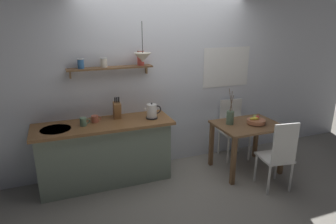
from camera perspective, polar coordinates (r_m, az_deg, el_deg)
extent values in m
plane|color=gray|center=(4.38, 2.45, -12.73)|extent=(14.00, 14.00, 0.00)
cube|color=silver|center=(4.54, 1.74, 6.65)|extent=(6.80, 0.10, 2.70)
cube|color=white|center=(4.85, 11.21, 8.50)|extent=(0.82, 0.01, 0.62)
cube|color=silver|center=(4.85, 11.19, 8.51)|extent=(0.76, 0.01, 0.56)
cube|color=gray|center=(4.22, -11.96, -7.91)|extent=(1.74, 0.52, 0.84)
cube|color=brown|center=(4.03, -12.30, -2.33)|extent=(1.83, 0.63, 0.04)
cylinder|color=#B7BABF|center=(3.97, -20.85, -3.18)|extent=(0.38, 0.38, 0.01)
cube|color=brown|center=(4.07, -11.01, 8.36)|extent=(1.14, 0.18, 0.02)
cube|color=#99754C|center=(4.10, -18.38, 7.00)|extent=(0.02, 0.06, 0.12)
cube|color=#99754C|center=(4.27, -4.23, 8.23)|extent=(0.02, 0.06, 0.12)
cylinder|color=#3366A3|center=(4.01, -16.48, 8.85)|extent=(0.08, 0.08, 0.12)
cylinder|color=silver|center=(4.00, -16.55, 9.75)|extent=(0.09, 0.09, 0.01)
cylinder|color=beige|center=(4.04, -12.27, 9.21)|extent=(0.09, 0.09, 0.11)
cylinder|color=silver|center=(4.03, -12.33, 10.08)|extent=(0.09, 0.09, 0.01)
cylinder|color=#BC4238|center=(4.14, -5.30, 10.31)|extent=(0.09, 0.09, 0.20)
cylinder|color=silver|center=(4.13, -5.34, 11.74)|extent=(0.10, 0.10, 0.01)
cube|color=brown|center=(4.50, 15.12, -2.44)|extent=(0.93, 0.72, 0.03)
cube|color=brown|center=(4.18, 12.49, -9.25)|extent=(0.06, 0.06, 0.70)
cube|color=brown|center=(4.67, 21.16, -7.18)|extent=(0.06, 0.06, 0.70)
cube|color=brown|center=(4.66, 8.36, -6.16)|extent=(0.06, 0.06, 0.70)
cube|color=brown|center=(5.09, 16.60, -4.62)|extent=(0.06, 0.06, 0.70)
cube|color=silver|center=(4.24, 19.83, -8.24)|extent=(0.43, 0.45, 0.03)
cube|color=silver|center=(3.99, 21.67, -5.71)|extent=(0.34, 0.07, 0.53)
cylinder|color=silver|center=(4.55, 20.11, -9.64)|extent=(0.03, 0.03, 0.42)
cylinder|color=silver|center=(4.39, 16.51, -10.29)|extent=(0.03, 0.03, 0.42)
cylinder|color=silver|center=(4.30, 22.60, -11.56)|extent=(0.03, 0.03, 0.42)
cylinder|color=silver|center=(4.14, 18.86, -12.35)|extent=(0.03, 0.03, 0.42)
cube|color=white|center=(4.95, 12.73, -3.76)|extent=(0.47, 0.45, 0.03)
cube|color=white|center=(5.02, 11.93, -0.28)|extent=(0.38, 0.07, 0.49)
cylinder|color=white|center=(4.81, 11.51, -7.28)|extent=(0.03, 0.03, 0.43)
cylinder|color=white|center=(4.98, 15.39, -6.69)|extent=(0.03, 0.03, 0.43)
cylinder|color=white|center=(5.09, 9.78, -5.74)|extent=(0.03, 0.03, 0.43)
cylinder|color=white|center=(5.26, 13.50, -5.24)|extent=(0.03, 0.03, 0.43)
cylinder|color=#BC704C|center=(4.53, 16.59, -2.14)|extent=(0.12, 0.12, 0.01)
cylinder|color=#BC704C|center=(4.52, 16.63, -1.73)|extent=(0.27, 0.27, 0.06)
ellipsoid|color=yellow|center=(4.48, 16.33, -1.21)|extent=(0.15, 0.08, 0.04)
sphere|color=red|center=(4.52, 16.79, -1.05)|extent=(0.07, 0.07, 0.07)
sphere|color=#8EA84C|center=(4.54, 16.50, -0.94)|extent=(0.07, 0.07, 0.07)
cylinder|color=#567056|center=(4.40, 11.88, -1.08)|extent=(0.11, 0.11, 0.20)
cylinder|color=brown|center=(4.32, 12.00, 2.29)|extent=(0.07, 0.03, 0.34)
cylinder|color=brown|center=(4.33, 12.11, 2.02)|extent=(0.01, 0.01, 0.30)
cylinder|color=brown|center=(4.35, 12.16, 1.65)|extent=(0.06, 0.01, 0.23)
cylinder|color=black|center=(4.11, -3.14, -1.11)|extent=(0.16, 0.16, 0.02)
cylinder|color=white|center=(4.08, -3.16, 0.23)|extent=(0.14, 0.14, 0.18)
sphere|color=black|center=(4.05, -3.19, 1.64)|extent=(0.02, 0.02, 0.02)
cone|color=white|center=(4.05, -4.33, 0.60)|extent=(0.04, 0.04, 0.04)
torus|color=black|center=(4.10, -2.13, 0.47)|extent=(0.12, 0.02, 0.12)
cube|color=#9E6B3D|center=(4.13, -9.80, 0.35)|extent=(0.09, 0.16, 0.24)
cylinder|color=black|center=(4.06, -10.20, 2.30)|extent=(0.02, 0.03, 0.08)
cylinder|color=black|center=(4.06, -9.84, 2.34)|extent=(0.02, 0.03, 0.08)
cylinder|color=black|center=(4.07, -9.47, 2.37)|extent=(0.02, 0.03, 0.08)
cylinder|color=slate|center=(3.96, -16.04, -1.82)|extent=(0.08, 0.08, 0.11)
torus|color=slate|center=(3.97, -15.34, -1.72)|extent=(0.07, 0.01, 0.07)
cylinder|color=#C6664C|center=(4.07, -13.94, -1.29)|extent=(0.09, 0.09, 0.09)
torus|color=#C6664C|center=(4.07, -13.18, -1.18)|extent=(0.06, 0.01, 0.06)
cylinder|color=black|center=(3.92, -5.00, 14.18)|extent=(0.01, 0.01, 0.40)
cone|color=beige|center=(3.95, -4.90, 10.46)|extent=(0.23, 0.23, 0.12)
sphere|color=white|center=(3.95, -4.89, 9.92)|extent=(0.04, 0.04, 0.04)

